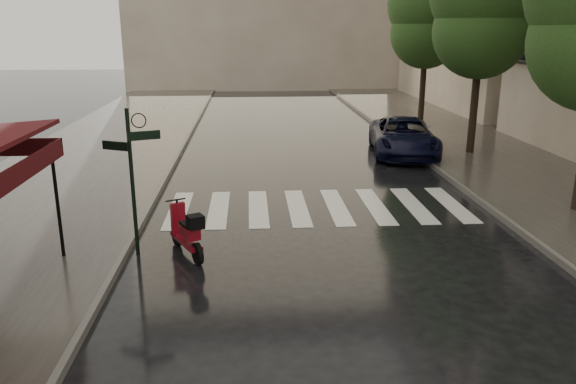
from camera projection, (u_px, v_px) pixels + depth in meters
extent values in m
plane|color=black|center=(179.00, 324.00, 9.09)|extent=(120.00, 120.00, 0.00)
cube|color=#38332D|center=(92.00, 159.00, 20.26)|extent=(6.00, 60.00, 0.12)
cube|color=#38332D|center=(489.00, 153.00, 21.24)|extent=(5.50, 60.00, 0.12)
cube|color=#595651|center=(177.00, 158.00, 20.46)|extent=(0.12, 60.00, 0.16)
cube|color=#595651|center=(416.00, 154.00, 21.05)|extent=(0.12, 60.00, 0.16)
cube|color=silver|center=(179.00, 210.00, 14.78)|extent=(0.50, 3.20, 0.01)
cube|color=silver|center=(219.00, 209.00, 14.85)|extent=(0.50, 3.20, 0.01)
cube|color=silver|center=(258.00, 208.00, 14.92)|extent=(0.50, 3.20, 0.01)
cube|color=silver|center=(298.00, 207.00, 14.99)|extent=(0.50, 3.20, 0.01)
cube|color=silver|center=(336.00, 206.00, 15.06)|extent=(0.50, 3.20, 0.01)
cube|color=silver|center=(375.00, 206.00, 15.13)|extent=(0.50, 3.20, 0.01)
cube|color=silver|center=(413.00, 205.00, 15.20)|extent=(0.50, 3.20, 0.01)
cube|color=silver|center=(451.00, 204.00, 15.27)|extent=(0.50, 3.20, 0.01)
cylinder|color=black|center=(57.00, 201.00, 11.18)|extent=(0.07, 0.07, 2.35)
cylinder|color=black|center=(133.00, 184.00, 11.44)|extent=(0.08, 0.08, 3.10)
cube|color=black|center=(144.00, 135.00, 11.18)|extent=(0.62, 0.26, 0.18)
cube|color=black|center=(115.00, 146.00, 11.20)|extent=(0.56, 0.29, 0.18)
cylinder|color=black|center=(475.00, 92.00, 20.55)|extent=(0.28, 0.28, 4.48)
sphere|color=#223D16|center=(481.00, 31.00, 19.94)|extent=(3.40, 3.40, 3.40)
cylinder|color=black|center=(423.00, 78.00, 27.28)|extent=(0.28, 0.28, 4.37)
sphere|color=#223D16|center=(426.00, 33.00, 26.69)|extent=(3.40, 3.40, 3.40)
sphere|color=#223D16|center=(428.00, 3.00, 26.32)|extent=(3.80, 3.80, 3.80)
cylinder|color=black|center=(197.00, 254.00, 11.32)|extent=(0.29, 0.45, 0.46)
cylinder|color=black|center=(177.00, 236.00, 12.31)|extent=(0.29, 0.45, 0.46)
cube|color=maroon|center=(186.00, 241.00, 11.81)|extent=(0.80, 1.22, 0.10)
cube|color=maroon|center=(190.00, 231.00, 11.54)|extent=(0.49, 0.60, 0.27)
cube|color=maroon|center=(178.00, 219.00, 12.07)|extent=(0.32, 0.24, 0.71)
cylinder|color=black|center=(176.00, 200.00, 12.03)|extent=(0.41, 0.23, 0.03)
cube|color=black|center=(195.00, 222.00, 11.16)|extent=(0.40, 0.39, 0.27)
imported|color=black|center=(403.00, 137.00, 21.13)|extent=(2.94, 5.21, 1.37)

